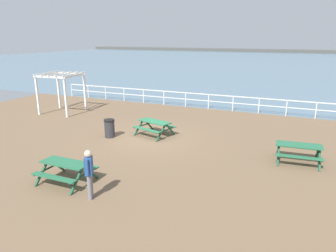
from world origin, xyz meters
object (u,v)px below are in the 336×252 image
picnic_table_near_left (299,149)px  visitor (89,171)px  picnic_table_near_right (154,125)px  litter_bin (110,128)px  lattice_pergola (61,83)px  picnic_table_mid_centre (66,167)px

picnic_table_near_left → visitor: 8.52m
picnic_table_near_right → litter_bin: (-1.99, -1.24, -0.10)m
litter_bin → lattice_pergola: bearing=150.5°
picnic_table_mid_centre → lattice_pergola: 11.58m
picnic_table_mid_centre → litter_bin: 5.33m
picnic_table_near_right → picnic_table_mid_centre: bearing=-78.4°
litter_bin → picnic_table_mid_centre: bearing=-73.0°
picnic_table_near_right → lattice_pergola: (-8.11, 2.21, 1.41)m
lattice_pergola → litter_bin: 7.19m
picnic_table_near_right → litter_bin: bearing=-132.5°
picnic_table_near_left → picnic_table_near_right: 7.19m
picnic_table_near_right → lattice_pergola: lattice_pergola is taller
lattice_pergola → litter_bin: lattice_pergola is taller
picnic_table_mid_centre → litter_bin: litter_bin is taller
visitor → litter_bin: size_ratio=1.75×
picnic_table_near_right → visitor: 7.06m
picnic_table_near_right → picnic_table_mid_centre: same height
lattice_pergola → visitor: bearing=-50.1°
picnic_table_mid_centre → picnic_table_near_left: bearing=35.8°
picnic_table_mid_centre → picnic_table_near_right: bearing=86.5°
picnic_table_near_left → litter_bin: (-9.12, -0.28, -0.10)m
visitor → litter_bin: bearing=-88.0°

